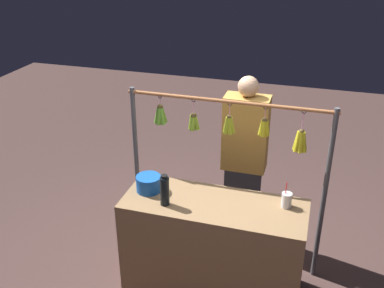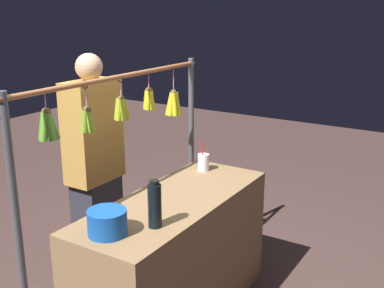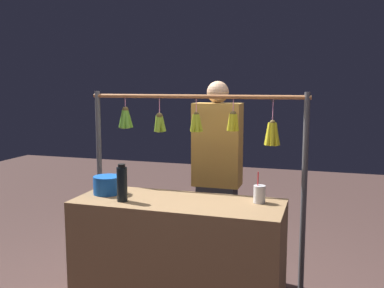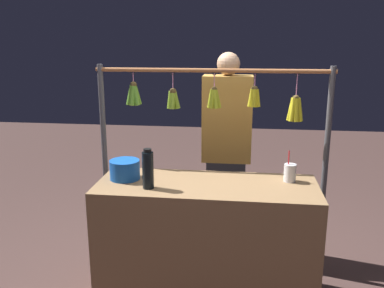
{
  "view_description": "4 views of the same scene",
  "coord_description": "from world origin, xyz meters",
  "px_view_note": "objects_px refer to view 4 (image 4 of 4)",
  "views": [
    {
      "loc": [
        -0.73,
        3.06,
        2.96
      ],
      "look_at": [
        0.19,
        0.0,
        1.41
      ],
      "focal_mm": 42.05,
      "sensor_mm": 36.0,
      "label": 1
    },
    {
      "loc": [
        2.37,
        1.61,
        2.09
      ],
      "look_at": [
        -0.22,
        0.0,
        1.2
      ],
      "focal_mm": 45.15,
      "sensor_mm": 36.0,
      "label": 2
    },
    {
      "loc": [
        -1.01,
        2.94,
        1.74
      ],
      "look_at": [
        -0.11,
        0.0,
        1.31
      ],
      "focal_mm": 40.77,
      "sensor_mm": 36.0,
      "label": 3
    },
    {
      "loc": [
        -0.23,
        2.72,
        1.87
      ],
      "look_at": [
        0.1,
        0.0,
        1.17
      ],
      "focal_mm": 38.75,
      "sensor_mm": 36.0,
      "label": 4
    }
  ],
  "objects_px": {
    "blue_bucket": "(125,170)",
    "vendor_person": "(226,156)",
    "water_bottle": "(148,169)",
    "drink_cup": "(290,173)"
  },
  "relations": [
    {
      "from": "blue_bucket",
      "to": "vendor_person",
      "type": "xyz_separation_m",
      "value": [
        -0.7,
        -0.74,
        -0.09
      ]
    },
    {
      "from": "water_bottle",
      "to": "drink_cup",
      "type": "bearing_deg",
      "value": -165.21
    },
    {
      "from": "water_bottle",
      "to": "vendor_person",
      "type": "xyz_separation_m",
      "value": [
        -0.49,
        -0.9,
        -0.15
      ]
    },
    {
      "from": "water_bottle",
      "to": "blue_bucket",
      "type": "bearing_deg",
      "value": -38.17
    },
    {
      "from": "blue_bucket",
      "to": "water_bottle",
      "type": "bearing_deg",
      "value": 141.83
    },
    {
      "from": "drink_cup",
      "to": "vendor_person",
      "type": "distance_m",
      "value": 0.81
    },
    {
      "from": "blue_bucket",
      "to": "drink_cup",
      "type": "distance_m",
      "value": 1.17
    },
    {
      "from": "drink_cup",
      "to": "vendor_person",
      "type": "bearing_deg",
      "value": -53.89
    },
    {
      "from": "blue_bucket",
      "to": "drink_cup",
      "type": "height_order",
      "value": "drink_cup"
    },
    {
      "from": "water_bottle",
      "to": "drink_cup",
      "type": "relative_size",
      "value": 1.23
    }
  ]
}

